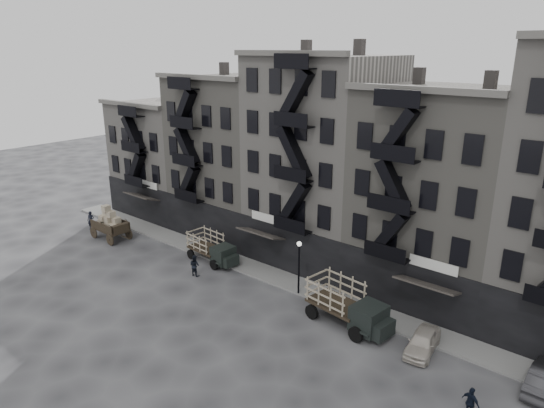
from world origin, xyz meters
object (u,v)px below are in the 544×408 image
Objects in this scene: car_east at (423,342)px; policeman at (471,403)px; stake_truck_west at (212,246)px; pedestrian_west at (91,220)px; horse at (121,224)px; stake_truck_east at (347,302)px; wagon at (109,220)px; pedestrian_mid at (195,265)px.

policeman is (4.08, -3.76, 0.20)m from car_east.
stake_truck_west is 2.70× the size of pedestrian_west.
stake_truck_east reaches higher than horse.
stake_truck_east is (26.40, -0.44, 0.98)m from horse.
horse is at bearing -172.27° from stake_truck_west.
wagon is 1.05× the size of car_east.
pedestrian_mid is at bearing -166.16° from stake_truck_east.
car_east is 2.23× the size of policeman.
wagon reaches higher than car_east.
wagon is at bearing -169.66° from stake_truck_east.
horse is 2.31m from wagon.
pedestrian_west is 38.44m from policeman.
wagon is at bearing -7.32° from pedestrian_mid.
stake_truck_east is at bearing -32.62° from pedestrian_west.
policeman is (34.74, -2.01, -1.06)m from wagon.
pedestrian_west is 15.93m from pedestrian_mid.
stake_truck_east reaches higher than policeman.
pedestrian_west is (-15.04, -2.46, -0.48)m from stake_truck_west.
policeman is at bearing -38.20° from pedestrian_west.
car_east is at bearing -32.31° from pedestrian_west.
stake_truck_west is 1.35× the size of car_east.
stake_truck_west reaches higher than pedestrian_west.
pedestrian_west is (-2.80, -1.66, 0.23)m from horse.
policeman is at bearing -12.77° from stake_truck_east.
horse is 26.43m from stake_truck_east.
wagon is 34.81m from policeman.
stake_truck_west is (11.40, 2.59, -0.48)m from wagon.
wagon reaches higher than policeman.
pedestrian_mid is at bearing 178.34° from car_east.
pedestrian_mid is (15.93, -0.30, -0.07)m from pedestrian_west.
car_east is 18.47m from pedestrian_mid.
wagon is at bearing -163.20° from stake_truck_west.
pedestrian_west reaches higher than policeman.
policeman is at bearing -50.25° from car_east.
pedestrian_west is (-34.30, -1.62, 0.30)m from car_east.
horse is 31.50m from car_east.
wagon is 0.78× the size of stake_truck_west.
policeman is at bearing -112.80° from horse.
wagon reaches higher than pedestrian_west.
car_east is at bearing -23.31° from policeman.
stake_truck_west is 3.02× the size of policeman.
pedestrian_mid reaches higher than horse.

